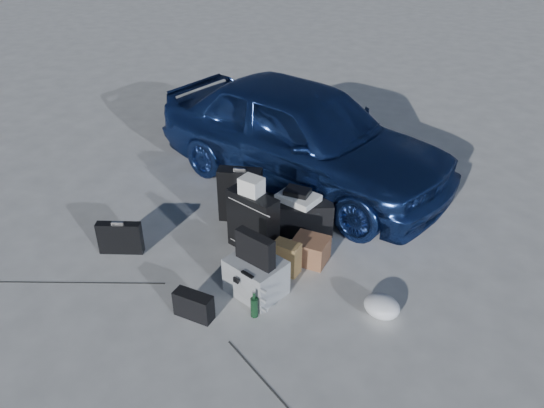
# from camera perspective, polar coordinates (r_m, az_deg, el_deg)

# --- Properties ---
(ground) EXTENTS (60.00, 60.00, 0.00)m
(ground) POSITION_cam_1_polar(r_m,az_deg,el_deg) (5.34, -4.00, -8.53)
(ground) COLOR beige
(ground) RESTS_ON ground
(car) EXTENTS (4.27, 2.87, 1.35)m
(car) POSITION_cam_1_polar(r_m,az_deg,el_deg) (6.79, 3.23, 7.52)
(car) COLOR navy
(car) RESTS_ON ground
(pelican_case) EXTENTS (0.63, 0.58, 0.37)m
(pelican_case) POSITION_cam_1_polar(r_m,az_deg,el_deg) (5.12, -1.73, -7.79)
(pelican_case) COLOR #949698
(pelican_case) RESTS_ON ground
(laptop_bag) EXTENTS (0.42, 0.24, 0.31)m
(laptop_bag) POSITION_cam_1_polar(r_m,az_deg,el_deg) (4.90, -1.83, -4.86)
(laptop_bag) COLOR black
(laptop_bag) RESTS_ON pelican_case
(briefcase) EXTENTS (0.48, 0.23, 0.36)m
(briefcase) POSITION_cam_1_polar(r_m,az_deg,el_deg) (5.86, -16.02, -3.52)
(briefcase) COLOR black
(briefcase) RESTS_ON ground
(suitcase_left) EXTENTS (0.52, 0.27, 0.65)m
(suitcase_left) POSITION_cam_1_polar(r_m,az_deg,el_deg) (6.12, -3.42, 1.00)
(suitcase_left) COLOR black
(suitcase_left) RESTS_ON ground
(suitcase_right) EXTENTS (0.61, 0.41, 0.69)m
(suitcase_right) POSITION_cam_1_polar(r_m,az_deg,el_deg) (5.58, -2.06, -2.04)
(suitcase_right) COLOR black
(suitcase_right) RESTS_ON ground
(white_carton) EXTENTS (0.27, 0.23, 0.18)m
(white_carton) POSITION_cam_1_polar(r_m,az_deg,el_deg) (5.37, -2.22, 1.96)
(white_carton) COLOR white
(white_carton) RESTS_ON suitcase_right
(duffel_bag) EXTENTS (0.87, 0.61, 0.40)m
(duffel_bag) POSITION_cam_1_polar(r_m,az_deg,el_deg) (5.96, 2.61, -1.29)
(duffel_bag) COLOR black
(duffel_bag) RESTS_ON ground
(flat_box_white) EXTENTS (0.51, 0.44, 0.07)m
(flat_box_white) POSITION_cam_1_polar(r_m,az_deg,el_deg) (5.84, 2.85, 0.68)
(flat_box_white) COLOR white
(flat_box_white) RESTS_ON duffel_bag
(flat_box_black) EXTENTS (0.29, 0.22, 0.06)m
(flat_box_black) POSITION_cam_1_polar(r_m,az_deg,el_deg) (5.83, 2.74, 1.34)
(flat_box_black) COLOR black
(flat_box_black) RESTS_ON flat_box_white
(kraft_bag) EXTENTS (0.29, 0.21, 0.35)m
(kraft_bag) POSITION_cam_1_polar(r_m,az_deg,el_deg) (5.36, 1.58, -5.81)
(kraft_bag) COLOR #9C7344
(kraft_bag) RESTS_ON ground
(cardboard_box) EXTENTS (0.38, 0.34, 0.27)m
(cardboard_box) POSITION_cam_1_polar(r_m,az_deg,el_deg) (5.55, 4.14, -4.97)
(cardboard_box) COLOR brown
(cardboard_box) RESTS_ON ground
(plastic_bag) EXTENTS (0.43, 0.41, 0.19)m
(plastic_bag) POSITION_cam_1_polar(r_m,az_deg,el_deg) (5.03, 11.72, -10.73)
(plastic_bag) COLOR silver
(plastic_bag) RESTS_ON ground
(messenger_bag) EXTENTS (0.38, 0.18, 0.26)m
(messenger_bag) POSITION_cam_1_polar(r_m,az_deg,el_deg) (4.94, -8.43, -10.74)
(messenger_bag) COLOR black
(messenger_bag) RESTS_ON ground
(green_bottle) EXTENTS (0.09, 0.09, 0.28)m
(green_bottle) POSITION_cam_1_polar(r_m,az_deg,el_deg) (4.89, -1.92, -10.72)
(green_bottle) COLOR black
(green_bottle) RESTS_ON ground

